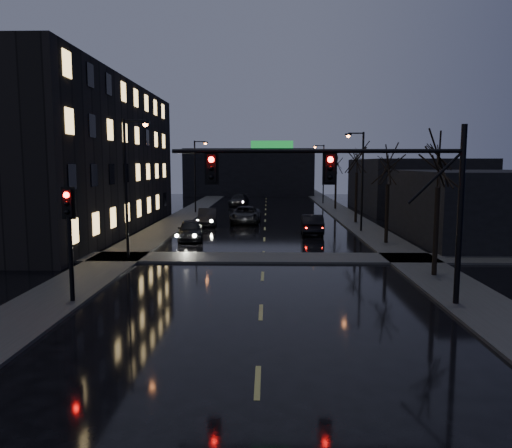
# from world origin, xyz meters

# --- Properties ---
(ground) EXTENTS (160.00, 160.00, 0.00)m
(ground) POSITION_xyz_m (0.00, 0.00, 0.00)
(ground) COLOR black
(ground) RESTS_ON ground
(sidewalk_left) EXTENTS (3.00, 140.00, 0.12)m
(sidewalk_left) POSITION_xyz_m (-8.50, 35.00, 0.06)
(sidewalk_left) COLOR #2D2D2B
(sidewalk_left) RESTS_ON ground
(sidewalk_right) EXTENTS (3.00, 140.00, 0.12)m
(sidewalk_right) POSITION_xyz_m (8.50, 35.00, 0.06)
(sidewalk_right) COLOR #2D2D2B
(sidewalk_right) RESTS_ON ground
(sidewalk_cross) EXTENTS (40.00, 3.00, 0.12)m
(sidewalk_cross) POSITION_xyz_m (0.00, 18.50, 0.06)
(sidewalk_cross) COLOR #2D2D2B
(sidewalk_cross) RESTS_ON ground
(apartment_block) EXTENTS (12.00, 30.00, 12.00)m
(apartment_block) POSITION_xyz_m (-16.50, 30.00, 6.00)
(apartment_block) COLOR black
(apartment_block) RESTS_ON ground
(commercial_right_near) EXTENTS (10.00, 14.00, 5.00)m
(commercial_right_near) POSITION_xyz_m (15.50, 26.00, 2.50)
(commercial_right_near) COLOR black
(commercial_right_near) RESTS_ON ground
(commercial_right_far) EXTENTS (12.00, 18.00, 6.00)m
(commercial_right_far) POSITION_xyz_m (17.00, 48.00, 3.00)
(commercial_right_far) COLOR black
(commercial_right_far) RESTS_ON ground
(far_block) EXTENTS (22.00, 10.00, 8.00)m
(far_block) POSITION_xyz_m (-3.00, 78.00, 4.00)
(far_block) COLOR black
(far_block) RESTS_ON ground
(signal_mast) EXTENTS (11.11, 0.41, 7.00)m
(signal_mast) POSITION_xyz_m (3.85, 9.00, 4.87)
(signal_mast) COLOR black
(signal_mast) RESTS_ON ground
(signal_pole_left) EXTENTS (0.35, 0.41, 4.53)m
(signal_pole_left) POSITION_xyz_m (-7.50, 8.99, 3.01)
(signal_pole_left) COLOR black
(signal_pole_left) RESTS_ON ground
(tree_near) EXTENTS (3.52, 3.52, 8.08)m
(tree_near) POSITION_xyz_m (8.40, 14.00, 6.22)
(tree_near) COLOR black
(tree_near) RESTS_ON ground
(tree_mid_a) EXTENTS (3.30, 3.30, 7.58)m
(tree_mid_a) POSITION_xyz_m (8.40, 24.00, 5.83)
(tree_mid_a) COLOR black
(tree_mid_a) RESTS_ON ground
(tree_mid_b) EXTENTS (3.74, 3.74, 8.59)m
(tree_mid_b) POSITION_xyz_m (8.40, 36.00, 6.61)
(tree_mid_b) COLOR black
(tree_mid_b) RESTS_ON ground
(tree_far) EXTENTS (3.43, 3.43, 7.88)m
(tree_far) POSITION_xyz_m (8.40, 50.00, 6.06)
(tree_far) COLOR black
(tree_far) RESTS_ON ground
(streetlight_l_near) EXTENTS (1.53, 0.28, 8.00)m
(streetlight_l_near) POSITION_xyz_m (-7.58, 18.00, 4.77)
(streetlight_l_near) COLOR black
(streetlight_l_near) RESTS_ON ground
(streetlight_l_far) EXTENTS (1.53, 0.28, 8.00)m
(streetlight_l_far) POSITION_xyz_m (-7.58, 45.00, 4.77)
(streetlight_l_far) COLOR black
(streetlight_l_far) RESTS_ON ground
(streetlight_r_mid) EXTENTS (1.53, 0.28, 8.00)m
(streetlight_r_mid) POSITION_xyz_m (7.58, 30.00, 4.77)
(streetlight_r_mid) COLOR black
(streetlight_r_mid) RESTS_ON ground
(streetlight_r_far) EXTENTS (1.53, 0.28, 8.00)m
(streetlight_r_far) POSITION_xyz_m (7.58, 58.00, 4.77)
(streetlight_r_far) COLOR black
(streetlight_r_far) RESTS_ON ground
(oncoming_car_a) EXTENTS (2.32, 4.60, 1.50)m
(oncoming_car_a) POSITION_xyz_m (-5.33, 25.48, 0.75)
(oncoming_car_a) COLOR black
(oncoming_car_a) RESTS_ON ground
(oncoming_car_b) EXTENTS (1.99, 4.70, 1.51)m
(oncoming_car_b) POSITION_xyz_m (-5.16, 34.18, 0.75)
(oncoming_car_b) COLOR black
(oncoming_car_b) RESTS_ON ground
(oncoming_car_c) EXTENTS (2.76, 5.73, 1.57)m
(oncoming_car_c) POSITION_xyz_m (-1.80, 35.85, 0.79)
(oncoming_car_c) COLOR black
(oncoming_car_c) RESTS_ON ground
(oncoming_car_d) EXTENTS (2.65, 5.44, 1.52)m
(oncoming_car_d) POSITION_xyz_m (-3.53, 54.96, 0.76)
(oncoming_car_d) COLOR black
(oncoming_car_d) RESTS_ON ground
(lead_car) EXTENTS (1.74, 4.72, 1.54)m
(lead_car) POSITION_xyz_m (3.73, 29.03, 0.77)
(lead_car) COLOR black
(lead_car) RESTS_ON ground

